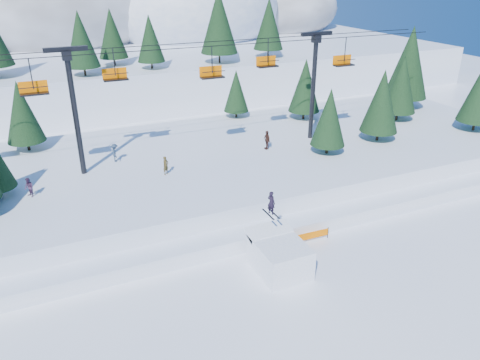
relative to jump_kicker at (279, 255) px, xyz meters
name	(u,v)px	position (x,y,z in m)	size (l,w,h in m)	color
ground	(281,295)	(-1.12, -2.38, -1.14)	(160.00, 160.00, 0.00)	white
mid_shelf	(188,169)	(-1.12, 15.62, 0.11)	(70.00, 22.00, 2.50)	white
berm	(230,226)	(-1.12, 5.62, -0.59)	(70.00, 6.00, 1.10)	white
mountain_ridge	(62,20)	(-6.21, 70.98, 8.50)	(119.00, 60.00, 26.46)	white
jump_kicker	(279,255)	(0.00, 0.00, 0.00)	(3.05, 4.31, 5.04)	white
chairlift	(194,81)	(-0.16, 15.66, 8.18)	(46.00, 3.21, 10.28)	black
conifer_stand	(231,103)	(3.63, 16.39, 5.63)	(63.03, 17.82, 9.64)	black
distant_skiers	(201,145)	(0.31, 15.78, 2.19)	(31.13, 7.14, 1.80)	#422948
banner_near	(311,235)	(3.76, 2.04, -0.60)	(2.86, 0.12, 0.90)	black
banner_far	(352,214)	(8.41, 3.56, -0.60)	(2.65, 1.13, 0.90)	black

